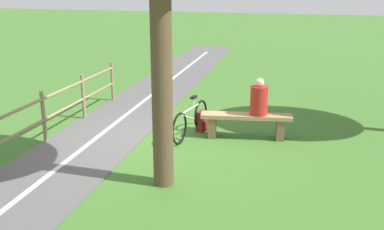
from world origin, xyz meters
TOP-DOWN VIEW (x-y plane):
  - ground_plane at (0.00, 0.00)m, footprint 80.00×80.00m
  - bench at (-1.84, -0.63)m, footprint 1.91×0.70m
  - person_seated at (-2.08, -0.68)m, footprint 0.41×0.41m
  - bicycle at (-0.70, -0.41)m, footprint 0.26×1.73m
  - backpack at (-0.85, -0.82)m, footprint 0.28×0.32m

SIDE VIEW (x-z plane):
  - ground_plane at x=0.00m, z-range 0.00..0.00m
  - backpack at x=-0.85m, z-range 0.00..0.44m
  - bicycle at x=-0.70m, z-range -0.07..0.77m
  - bench at x=-1.84m, z-range 0.10..0.61m
  - person_seated at x=-2.08m, z-range 0.46..1.22m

